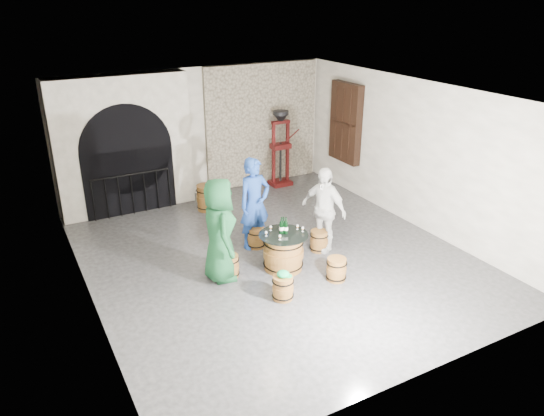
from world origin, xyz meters
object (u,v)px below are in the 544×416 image
barrel_stool_right (319,241)px  wine_bottle_left (281,227)px  barrel_table (283,252)px  person_green (219,230)px  side_barrel (206,198)px  barrel_stool_near_left (283,288)px  barrel_stool_far (256,237)px  wine_bottle_right (284,226)px  wine_bottle_center (286,227)px  corking_press (281,143)px  person_blue (255,204)px  person_white (323,209)px  barrel_stool_left (229,266)px  barrel_stool_near_right (336,269)px

barrel_stool_right → wine_bottle_left: wine_bottle_left is taller
barrel_table → person_green: (-1.17, 0.25, 0.61)m
side_barrel → wine_bottle_left: bearing=-86.5°
side_barrel → barrel_stool_near_left: bearing=-94.2°
barrel_stool_right → side_barrel: side_barrel is taller
wine_bottle_left → side_barrel: 3.35m
barrel_stool_far → wine_bottle_right: size_ratio=1.33×
wine_bottle_center → barrel_stool_far: bearing=96.0°
wine_bottle_left → corking_press: bearing=60.8°
barrel_stool_near_left → person_green: person_green is taller
person_blue → person_white: bearing=-39.4°
barrel_stool_near_left → person_green: 1.52m
corking_press → barrel_stool_near_left: bearing=-119.1°
barrel_stool_near_left → corking_press: (2.73, 4.94, 0.96)m
barrel_stool_far → person_green: size_ratio=0.22×
barrel_stool_left → person_blue: person_blue is taller
barrel_stool_near_right → corking_press: bearing=72.1°
wine_bottle_center → side_barrel: size_ratio=0.52×
wine_bottle_right → side_barrel: 3.35m
corking_press → wine_bottle_left: bearing=-119.4°
barrel_stool_near_left → person_green: bearing=119.2°
person_white → wine_bottle_center: (-1.04, -0.31, -0.03)m
barrel_table → person_white: 1.26m
barrel_table → side_barrel: bearing=93.7°
person_green → person_white: person_green is taller
barrel_stool_left → wine_bottle_right: 1.24m
wine_bottle_left → wine_bottle_right: same height
wine_bottle_left → wine_bottle_center: same height
barrel_stool_near_right → person_white: bearing=68.3°
barrel_stool_right → corking_press: corking_press is taller
barrel_stool_left → person_white: 2.22m
barrel_stool_far → wine_bottle_left: wine_bottle_left is taller
wine_bottle_left → corking_press: size_ratio=0.16×
barrel_stool_near_right → person_green: person_green is taller
person_blue → wine_bottle_center: 1.08m
barrel_table → person_blue: (-0.05, 1.08, 0.59)m
barrel_stool_near_left → wine_bottle_center: (0.58, 0.92, 0.63)m
barrel_stool_left → barrel_stool_near_left: size_ratio=1.00×
person_blue → person_white: person_blue is taller
person_green → barrel_table: bearing=-91.5°
person_white → side_barrel: bearing=-177.5°
wine_bottle_left → barrel_stool_right: bearing=13.3°
barrel_stool_right → person_blue: size_ratio=0.23×
person_green → wine_bottle_left: size_ratio=5.94×
barrel_stool_near_right → barrel_stool_right: bearing=72.2°
barrel_stool_far → person_blue: (-0.00, 0.04, 0.74)m
person_blue → wine_bottle_left: bearing=-94.0°
barrel_stool_right → wine_bottle_center: bearing=-163.4°
barrel_stool_far → side_barrel: size_ratio=0.69×
barrel_stool_near_right → wine_bottle_right: bearing=124.6°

